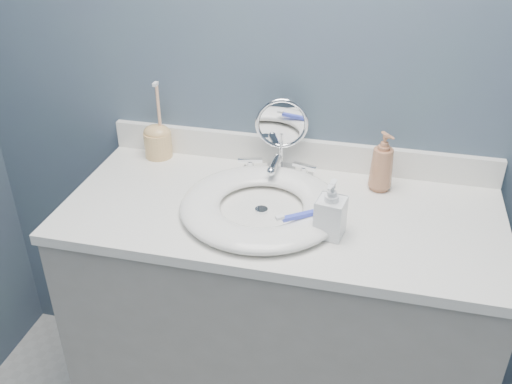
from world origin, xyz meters
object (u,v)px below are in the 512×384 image
(soap_bottle_amber, at_px, (382,162))
(makeup_mirror, at_px, (282,132))
(soap_bottle_clear, at_px, (331,209))
(toothbrush_holder, at_px, (158,140))

(soap_bottle_amber, bearing_deg, makeup_mirror, 130.78)
(soap_bottle_clear, height_order, toothbrush_holder, toothbrush_holder)
(makeup_mirror, relative_size, toothbrush_holder, 0.94)
(makeup_mirror, bearing_deg, soap_bottle_clear, -69.85)
(makeup_mirror, height_order, soap_bottle_clear, makeup_mirror)
(makeup_mirror, relative_size, soap_bottle_amber, 1.33)
(toothbrush_holder, bearing_deg, soap_bottle_amber, -3.75)
(makeup_mirror, distance_m, soap_bottle_amber, 0.31)
(makeup_mirror, bearing_deg, soap_bottle_amber, -19.56)
(makeup_mirror, height_order, soap_bottle_amber, makeup_mirror)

